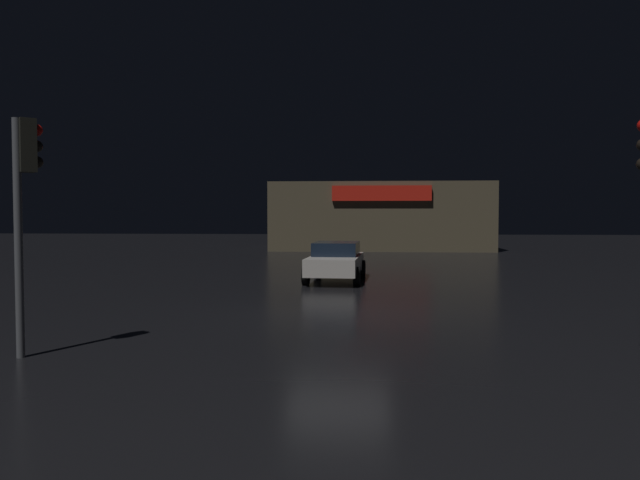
% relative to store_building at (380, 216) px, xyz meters
% --- Properties ---
extents(ground_plane, '(120.00, 120.00, 0.00)m').
position_rel_store_building_xyz_m(ground_plane, '(-1.65, -29.74, -2.29)').
color(ground_plane, black).
extents(store_building, '(14.78, 10.26, 4.57)m').
position_rel_store_building_xyz_m(store_building, '(0.00, 0.00, 0.00)').
color(store_building, brown).
rests_on(store_building, ground).
extents(traffic_signal_main, '(0.42, 0.42, 4.04)m').
position_rel_store_building_xyz_m(traffic_signal_main, '(-6.73, -34.53, 0.63)').
color(traffic_signal_main, '#595B60').
rests_on(traffic_signal_main, ground).
extents(car_far, '(2.17, 4.59, 1.41)m').
position_rel_store_building_xyz_m(car_far, '(-2.07, -22.20, -1.54)').
color(car_far, silver).
rests_on(car_far, ground).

